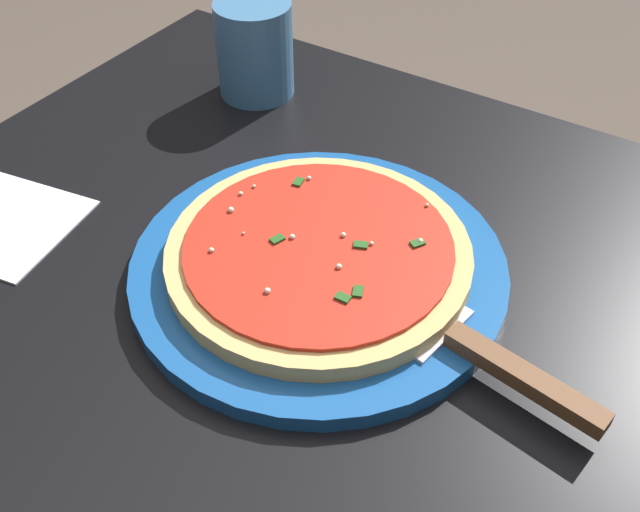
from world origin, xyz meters
name	(u,v)px	position (x,y,z in m)	size (l,w,h in m)	color
restaurant_table	(334,392)	(0.00, 0.00, 0.57)	(0.90, 0.71, 0.73)	black
serving_plate	(320,266)	(-0.02, 0.00, 0.74)	(0.33, 0.33, 0.02)	#195199
pizza	(320,251)	(-0.02, 0.00, 0.76)	(0.26, 0.26, 0.02)	#DBB26B
pizza_server	(477,351)	(0.14, -0.02, 0.75)	(0.22, 0.08, 0.01)	silver
cup_tall_drink	(255,49)	(-0.25, 0.22, 0.79)	(0.09, 0.09, 0.11)	teal
napkin_folded_right	(4,223)	(-0.31, -0.10, 0.73)	(0.13, 0.12, 0.00)	white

